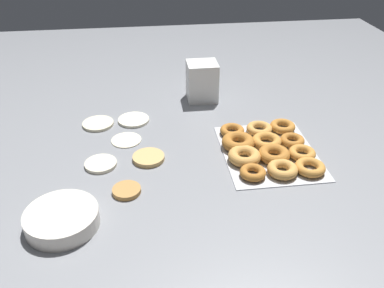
{
  "coord_description": "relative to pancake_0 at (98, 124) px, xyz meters",
  "views": [
    {
      "loc": [
        -1.15,
        0.01,
        0.76
      ],
      "look_at": [
        -0.02,
        -0.13,
        0.04
      ],
      "focal_mm": 38.0,
      "sensor_mm": 36.0,
      "label": 1
    }
  ],
  "objects": [
    {
      "name": "ground_plane",
      "position": [
        -0.22,
        -0.19,
        -0.01
      ],
      "size": [
        3.0,
        3.0,
        0.0
      ],
      "primitive_type": "plane",
      "color": "gray"
    },
    {
      "name": "pancake_4",
      "position": [
        -0.27,
        -0.03,
        0.0
      ],
      "size": [
        0.1,
        0.1,
        0.01
      ],
      "primitive_type": "cylinder",
      "color": "beige",
      "rests_on": "ground_plane"
    },
    {
      "name": "donut_tray",
      "position": [
        -0.27,
        -0.58,
        0.01
      ],
      "size": [
        0.38,
        0.31,
        0.04
      ],
      "color": "silver",
      "rests_on": "ground_plane"
    },
    {
      "name": "pancake_5",
      "position": [
        -0.26,
        -0.18,
        0.0
      ],
      "size": [
        0.11,
        0.11,
        0.01
      ],
      "primitive_type": "cylinder",
      "color": "tan",
      "rests_on": "ground_plane"
    },
    {
      "name": "container_stack",
      "position": [
        0.17,
        -0.42,
        0.08
      ],
      "size": [
        0.11,
        0.12,
        0.16
      ],
      "color": "white",
      "rests_on": "ground_plane"
    },
    {
      "name": "pancake_2",
      "position": [
        -0.42,
        -0.11,
        0.0
      ],
      "size": [
        0.08,
        0.08,
        0.01
      ],
      "primitive_type": "cylinder",
      "color": "#B27F42",
      "rests_on": "ground_plane"
    },
    {
      "name": "batter_bowl",
      "position": [
        -0.54,
        0.06,
        0.02
      ],
      "size": [
        0.19,
        0.19,
        0.05
      ],
      "color": "silver",
      "rests_on": "ground_plane"
    },
    {
      "name": "pancake_1",
      "position": [
        0.01,
        -0.13,
        -0.0
      ],
      "size": [
        0.12,
        0.12,
        0.01
      ],
      "primitive_type": "cylinder",
      "color": "silver",
      "rests_on": "ground_plane"
    },
    {
      "name": "pancake_3",
      "position": [
        -0.13,
        -0.11,
        -0.0
      ],
      "size": [
        0.11,
        0.11,
        0.01
      ],
      "primitive_type": "cylinder",
      "color": "beige",
      "rests_on": "ground_plane"
    },
    {
      "name": "pancake_0",
      "position": [
        0.0,
        0.0,
        0.0
      ],
      "size": [
        0.12,
        0.12,
        0.01
      ],
      "primitive_type": "cylinder",
      "color": "beige",
      "rests_on": "ground_plane"
    }
  ]
}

